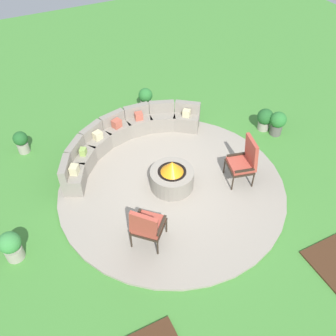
# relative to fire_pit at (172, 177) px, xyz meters

# --- Properties ---
(ground_plane) EXTENTS (24.00, 24.00, 0.00)m
(ground_plane) POSITION_rel_fire_pit_xyz_m (0.00, 0.00, -0.35)
(ground_plane) COLOR #478C38
(patio_circle) EXTENTS (5.20, 5.20, 0.06)m
(patio_circle) POSITION_rel_fire_pit_xyz_m (0.00, 0.00, -0.32)
(patio_circle) COLOR #9E9384
(patio_circle) RESTS_ON ground_plane
(fire_pit) EXTENTS (0.99, 0.99, 0.73)m
(fire_pit) POSITION_rel_fire_pit_xyz_m (0.00, 0.00, 0.00)
(fire_pit) COLOR gray
(fire_pit) RESTS_ON patio_circle
(curved_stone_bench) EXTENTS (4.07, 1.89, 0.74)m
(curved_stone_bench) POSITION_rel_fire_pit_xyz_m (-0.45, 1.81, 0.01)
(curved_stone_bench) COLOR gray
(curved_stone_bench) RESTS_ON patio_circle
(lounge_chair_front_left) EXTENTS (0.83, 0.86, 1.10)m
(lounge_chair_front_left) POSITION_rel_fire_pit_xyz_m (-1.14, -1.19, 0.27)
(lounge_chair_front_left) COLOR #2D2319
(lounge_chair_front_left) RESTS_ON patio_circle
(lounge_chair_front_right) EXTENTS (0.68, 0.72, 1.16)m
(lounge_chair_front_right) POSITION_rel_fire_pit_xyz_m (1.56, -0.53, 0.30)
(lounge_chair_front_right) COLOR #2D2319
(lounge_chair_front_right) RESTS_ON patio_circle
(potted_plant_0) EXTENTS (0.43, 0.43, 0.68)m
(potted_plant_0) POSITION_rel_fire_pit_xyz_m (3.41, 0.54, 0.04)
(potted_plant_0) COLOR #605B56
(potted_plant_0) RESTS_ON ground_plane
(potted_plant_1) EXTENTS (0.42, 0.42, 0.68)m
(potted_plant_1) POSITION_rel_fire_pit_xyz_m (-3.56, -0.30, 0.02)
(potted_plant_1) COLOR #A89E8E
(potted_plant_1) RESTS_ON ground_plane
(potted_plant_2) EXTENTS (0.36, 0.36, 0.61)m
(potted_plant_2) POSITION_rel_fire_pit_xyz_m (-2.81, 2.82, -0.01)
(potted_plant_2) COLOR #A89E8E
(potted_plant_2) RESTS_ON ground_plane
(potted_plant_3) EXTENTS (0.40, 0.40, 0.68)m
(potted_plant_3) POSITION_rel_fire_pit_xyz_m (0.75, 3.16, 0.03)
(potted_plant_3) COLOR #A89E8E
(potted_plant_3) RESTS_ON ground_plane
(potted_plant_4) EXTENTS (0.43, 0.43, 0.63)m
(potted_plant_4) POSITION_rel_fire_pit_xyz_m (3.25, 0.86, 0.00)
(potted_plant_4) COLOR #A89E8E
(potted_plant_4) RESTS_ON ground_plane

